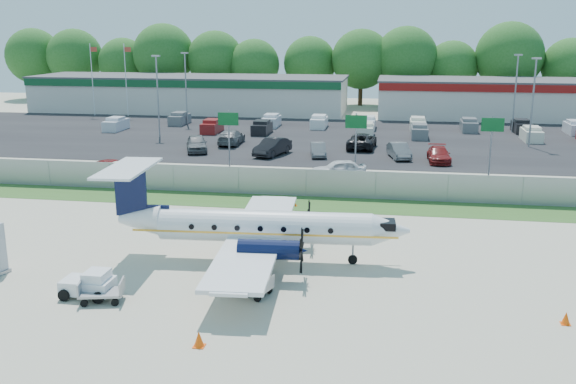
% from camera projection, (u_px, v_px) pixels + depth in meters
% --- Properties ---
extents(ground, '(170.00, 170.00, 0.00)m').
position_uv_depth(ground, '(269.00, 263.00, 33.12)').
color(ground, '#B5B099').
rests_on(ground, ground).
extents(grass_verge, '(170.00, 4.00, 0.02)m').
position_uv_depth(grass_verge, '(302.00, 203.00, 44.60)').
color(grass_verge, '#2D561E').
rests_on(grass_verge, ground).
extents(access_road, '(170.00, 8.00, 0.02)m').
position_uv_depth(access_road, '(314.00, 181.00, 51.30)').
color(access_road, black).
rests_on(access_road, ground).
extents(parking_lot, '(170.00, 32.00, 0.02)m').
position_uv_depth(parking_lot, '(337.00, 139.00, 71.40)').
color(parking_lot, black).
rests_on(parking_lot, ground).
extents(perimeter_fence, '(120.00, 0.06, 1.99)m').
position_uv_depth(perimeter_fence, '(306.00, 183.00, 46.28)').
color(perimeter_fence, gray).
rests_on(perimeter_fence, ground).
extents(building_west, '(46.40, 12.40, 5.24)m').
position_uv_depth(building_west, '(190.00, 93.00, 95.57)').
color(building_west, silver).
rests_on(building_west, ground).
extents(building_east, '(44.40, 12.40, 5.24)m').
position_uv_depth(building_east, '(541.00, 99.00, 87.71)').
color(building_east, silver).
rests_on(building_east, ground).
extents(sign_left, '(1.80, 0.26, 5.00)m').
position_uv_depth(sign_left, '(229.00, 127.00, 55.42)').
color(sign_left, gray).
rests_on(sign_left, ground).
extents(sign_mid, '(1.80, 0.26, 5.00)m').
position_uv_depth(sign_mid, '(356.00, 130.00, 53.69)').
color(sign_mid, gray).
rests_on(sign_mid, ground).
extents(sign_right, '(1.80, 0.26, 5.00)m').
position_uv_depth(sign_right, '(492.00, 133.00, 51.96)').
color(sign_right, gray).
rests_on(sign_right, ground).
extents(flagpole_west, '(1.06, 0.12, 10.00)m').
position_uv_depth(flagpole_west, '(93.00, 75.00, 90.04)').
color(flagpole_west, silver).
rests_on(flagpole_west, ground).
extents(flagpole_east, '(1.06, 0.12, 10.00)m').
position_uv_depth(flagpole_east, '(126.00, 76.00, 89.25)').
color(flagpole_east, silver).
rests_on(flagpole_east, ground).
extents(light_pole_nw, '(0.90, 0.35, 9.09)m').
position_uv_depth(light_pole_nw, '(158.00, 90.00, 71.36)').
color(light_pole_nw, gray).
rests_on(light_pole_nw, ground).
extents(light_pole_ne, '(0.90, 0.35, 9.09)m').
position_uv_depth(light_pole_ne, '(533.00, 96.00, 65.07)').
color(light_pole_ne, gray).
rests_on(light_pole_ne, ground).
extents(light_pole_sw, '(0.90, 0.35, 9.09)m').
position_uv_depth(light_pole_sw, '(186.00, 83.00, 80.93)').
color(light_pole_sw, gray).
rests_on(light_pole_sw, ground).
extents(light_pole_se, '(0.90, 0.35, 9.09)m').
position_uv_depth(light_pole_se, '(516.00, 88.00, 74.64)').
color(light_pole_se, gray).
rests_on(light_pole_se, ground).
extents(tree_line, '(112.00, 6.00, 14.00)m').
position_uv_depth(tree_line, '(356.00, 105.00, 103.94)').
color(tree_line, '#1F581A').
rests_on(tree_line, ground).
extents(aircraft, '(15.70, 15.48, 4.85)m').
position_uv_depth(aircraft, '(258.00, 226.00, 32.99)').
color(aircraft, silver).
rests_on(aircraft, ground).
extents(pushback_tug, '(2.25, 1.60, 1.21)m').
position_uv_depth(pushback_tug, '(90.00, 284.00, 28.85)').
color(pushback_tug, silver).
rests_on(pushback_tug, ground).
extents(baggage_cart_near, '(2.16, 1.67, 1.00)m').
position_uv_depth(baggage_cart_near, '(250.00, 285.00, 29.00)').
color(baggage_cart_near, gray).
rests_on(baggage_cart_near, ground).
extents(baggage_cart_far, '(2.09, 1.53, 0.99)m').
position_uv_depth(baggage_cart_far, '(102.00, 292.00, 28.28)').
color(baggage_cart_far, gray).
rests_on(baggage_cart_far, ground).
extents(cone_nose, '(0.38, 0.38, 0.54)m').
position_uv_depth(cone_nose, '(566.00, 318.00, 26.14)').
color(cone_nose, '#FF5108').
rests_on(cone_nose, ground).
extents(cone_port_wing, '(0.44, 0.44, 0.62)m').
position_uv_depth(cone_port_wing, '(199.00, 339.00, 24.28)').
color(cone_port_wing, '#FF5108').
rests_on(cone_port_wing, ground).
extents(cone_starboard_wing, '(0.32, 0.32, 0.46)m').
position_uv_depth(cone_starboard_wing, '(295.00, 203.00, 43.85)').
color(cone_starboard_wing, '#FF5108').
rests_on(cone_starboard_wing, ground).
extents(road_car_west, '(5.17, 3.02, 1.35)m').
position_uv_depth(road_car_west, '(114.00, 176.00, 52.91)').
color(road_car_west, maroon).
rests_on(road_car_west, ground).
extents(road_car_mid, '(4.74, 2.84, 1.51)m').
position_uv_depth(road_car_mid, '(339.00, 178.00, 52.35)').
color(road_car_mid, silver).
rests_on(road_car_mid, ground).
extents(parked_car_a, '(3.46, 5.25, 1.66)m').
position_uv_depth(parked_car_a, '(197.00, 152.00, 63.77)').
color(parked_car_a, '#595B5E').
rests_on(parked_car_a, ground).
extents(parked_car_b, '(3.20, 5.34, 1.66)m').
position_uv_depth(parked_car_b, '(272.00, 155.00, 61.85)').
color(parked_car_b, black).
rests_on(parked_car_b, ground).
extents(parked_car_c, '(2.04, 4.12, 1.30)m').
position_uv_depth(parked_car_c, '(318.00, 156.00, 61.39)').
color(parked_car_c, '#595B5E').
rests_on(parked_car_c, ground).
extents(parked_car_d, '(2.48, 4.63, 1.45)m').
position_uv_depth(parked_car_d, '(399.00, 158.00, 60.44)').
color(parked_car_d, '#595B5E').
rests_on(parked_car_d, ground).
extents(parked_car_e, '(2.08, 4.82, 1.38)m').
position_uv_depth(parked_car_e, '(438.00, 162.00, 58.68)').
color(parked_car_e, maroon).
rests_on(parked_car_e, ground).
extents(parked_car_f, '(2.36, 5.42, 1.55)m').
position_uv_depth(parked_car_f, '(231.00, 144.00, 67.90)').
color(parked_car_f, '#595B5E').
rests_on(parked_car_f, ground).
extents(parked_car_g, '(2.98, 5.85, 1.58)m').
position_uv_depth(parked_car_g, '(362.00, 148.00, 65.49)').
color(parked_car_g, black).
rests_on(parked_car_g, ground).
extents(far_parking_rows, '(56.00, 10.00, 1.60)m').
position_uv_depth(far_parking_rows, '(341.00, 132.00, 76.19)').
color(far_parking_rows, gray).
rests_on(far_parking_rows, ground).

